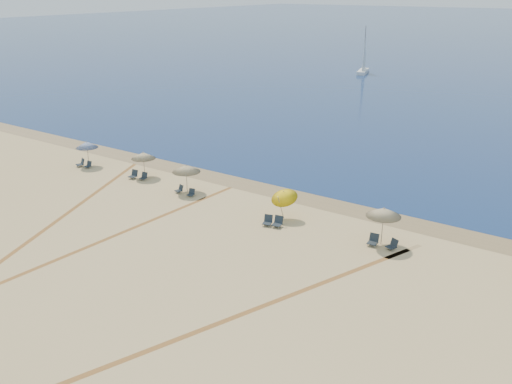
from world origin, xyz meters
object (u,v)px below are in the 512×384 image
chair_2 (134,175)px  chair_3 (144,177)px  umbrella_0 (87,145)px  chair_5 (191,193)px  umbrella_3 (284,195)px  chair_9 (393,245)px  chair_1 (88,165)px  chair_7 (278,222)px  chair_4 (180,189)px  chair_8 (373,240)px  umbrella_1 (143,155)px  chair_6 (268,221)px  umbrella_4 (384,212)px  umbrella_2 (186,169)px  chair_0 (81,163)px  sailboat_0 (364,59)px

chair_2 → chair_3: (1.00, 0.20, -0.04)m
umbrella_0 → chair_5: 13.08m
umbrella_3 → chair_9: bearing=-1.9°
chair_1 → chair_7: (21.24, -1.23, 0.06)m
chair_4 → chair_8: size_ratio=0.93×
chair_7 → umbrella_1: bearing=163.0°
umbrella_1 → chair_1: umbrella_1 is taller
umbrella_0 → umbrella_1: 6.52m
chair_8 → chair_9: chair_8 is taller
chair_2 → chair_1: bearing=177.7°
chair_3 → chair_6: bearing=-17.6°
umbrella_4 → chair_8: (-0.37, -0.41, -1.91)m
umbrella_2 → chair_5: umbrella_2 is taller
chair_1 → chair_6: chair_6 is taller
chair_0 → sailboat_0: bearing=113.3°
umbrella_0 → umbrella_1: umbrella_0 is taller
umbrella_3 → chair_4: umbrella_3 is taller
chair_3 → chair_6: size_ratio=0.85×
chair_5 → chair_6: chair_6 is taller
umbrella_2 → chair_0: umbrella_2 is taller
chair_1 → chair_2: chair_2 is taller
umbrella_0 → chair_8: umbrella_0 is taller
umbrella_3 → umbrella_2: bearing=178.6°
chair_7 → chair_8: size_ratio=1.05×
umbrella_1 → chair_9: bearing=-3.0°
umbrella_3 → chair_0: (-21.66, -0.31, -1.45)m
chair_0 → chair_8: bearing=21.3°
umbrella_0 → chair_3: umbrella_0 is taller
chair_3 → sailboat_0: (-9.54, 66.82, 2.34)m
chair_2 → chair_6: size_ratio=0.92×
chair_0 → chair_5: bearing=21.2°
umbrella_0 → umbrella_3: umbrella_3 is taller
umbrella_2 → umbrella_4: 16.69m
chair_8 → umbrella_1: bearing=171.9°
umbrella_0 → chair_6: umbrella_0 is taller
sailboat_0 → chair_8: bearing=-80.9°
chair_4 → chair_9: chair_9 is taller
umbrella_0 → chair_4: size_ratio=3.32×
umbrella_3 → chair_6: size_ratio=2.95×
umbrella_1 → umbrella_3: umbrella_3 is taller
chair_3 → chair_7: 14.79m
chair_5 → chair_8: size_ratio=0.90×
chair_1 → sailboat_0: (-2.99, 67.32, 2.36)m
umbrella_2 → chair_9: bearing=-1.6°
umbrella_1 → umbrella_4: bearing=-2.4°
umbrella_2 → chair_9: size_ratio=2.87×
chair_2 → chair_9: chair_2 is taller
chair_8 → chair_3: bearing=173.5°
chair_5 → chair_7: (8.75, -1.04, 0.06)m
chair_7 → chair_9: size_ratio=0.99×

